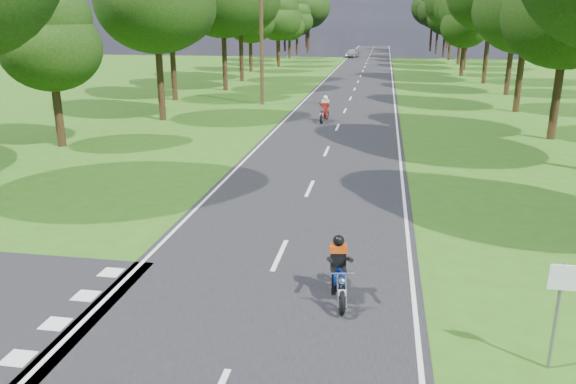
# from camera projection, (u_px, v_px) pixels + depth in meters

# --- Properties ---
(ground) EXTENTS (160.00, 160.00, 0.00)m
(ground) POSITION_uv_depth(u_px,v_px,m) (264.00, 291.00, 12.55)
(ground) COLOR #2C5413
(ground) RESTS_ON ground
(main_road) EXTENTS (7.00, 140.00, 0.02)m
(main_road) POSITION_uv_depth(u_px,v_px,m) (361.00, 76.00, 59.65)
(main_road) COLOR black
(main_road) RESTS_ON ground
(road_markings) EXTENTS (7.40, 140.00, 0.01)m
(road_markings) POSITION_uv_depth(u_px,v_px,m) (358.00, 77.00, 57.91)
(road_markings) COLOR silver
(road_markings) RESTS_ON main_road
(telegraph_pole) EXTENTS (1.20, 0.26, 8.00)m
(telegraph_pole) POSITION_uv_depth(u_px,v_px,m) (262.00, 45.00, 38.67)
(telegraph_pole) COLOR #382616
(telegraph_pole) RESTS_ON ground
(road_sign) EXTENTS (0.45, 0.07, 2.00)m
(road_sign) POSITION_uv_depth(u_px,v_px,m) (559.00, 299.00, 9.39)
(road_sign) COLOR slate
(road_sign) RESTS_ON ground
(rider_near_blue) EXTENTS (0.84, 1.75, 1.39)m
(rider_near_blue) POSITION_uv_depth(u_px,v_px,m) (339.00, 268.00, 12.01)
(rider_near_blue) COLOR navy
(rider_near_blue) RESTS_ON main_road
(rider_far_red) EXTENTS (0.79, 1.88, 1.53)m
(rider_far_red) POSITION_uv_depth(u_px,v_px,m) (325.00, 109.00, 32.85)
(rider_far_red) COLOR #B4140D
(rider_far_red) RESTS_ON main_road
(distant_car) EXTENTS (2.34, 4.23, 1.36)m
(distant_car) POSITION_uv_depth(u_px,v_px,m) (352.00, 53.00, 87.78)
(distant_car) COLOR #ACAEB3
(distant_car) RESTS_ON main_road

